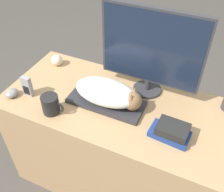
% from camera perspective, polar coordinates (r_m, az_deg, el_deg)
% --- Properties ---
extents(desk, '(1.33, 0.62, 0.76)m').
position_cam_1_polar(desk, '(1.77, 1.11, -10.71)').
color(desk, tan).
rests_on(desk, ground_plane).
extents(keyboard, '(0.43, 0.18, 0.02)m').
position_cam_1_polar(keyboard, '(1.48, -1.27, -1.28)').
color(keyboard, '#2D2D33').
rests_on(keyboard, desk).
extents(cat, '(0.39, 0.19, 0.13)m').
position_cam_1_polar(cat, '(1.42, -0.62, 0.66)').
color(cat, white).
rests_on(cat, keyboard).
extents(monitor, '(0.57, 0.17, 0.51)m').
position_cam_1_polar(monitor, '(1.42, 8.62, 9.89)').
color(monitor, '#333338').
rests_on(monitor, desk).
extents(computer_mouse, '(0.07, 0.08, 0.04)m').
position_cam_1_polar(computer_mouse, '(1.63, -20.98, 0.60)').
color(computer_mouse, gray).
rests_on(computer_mouse, desk).
extents(coffee_mug, '(0.13, 0.09, 0.11)m').
position_cam_1_polar(coffee_mug, '(1.44, -13.16, -1.81)').
color(coffee_mug, black).
rests_on(coffee_mug, desk).
extents(baseball, '(0.07, 0.07, 0.07)m').
position_cam_1_polar(baseball, '(1.80, -11.91, 7.63)').
color(baseball, beige).
rests_on(baseball, desk).
extents(phone, '(0.06, 0.03, 0.13)m').
position_cam_1_polar(phone, '(1.58, -17.98, 1.97)').
color(phone, '#99999E').
rests_on(phone, desk).
extents(book_stack, '(0.20, 0.13, 0.08)m').
position_cam_1_polar(book_stack, '(1.33, 12.75, -7.55)').
color(book_stack, navy).
rests_on(book_stack, desk).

